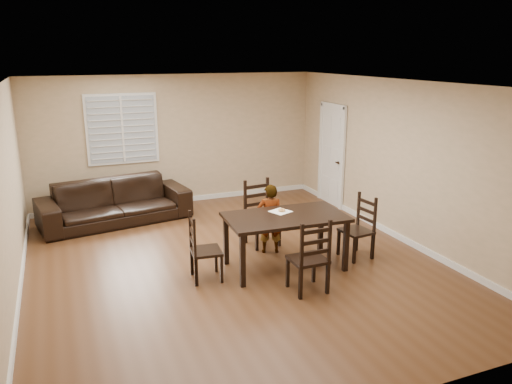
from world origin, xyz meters
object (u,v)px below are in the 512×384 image
chair_left (198,250)px  donut (282,210)px  chair_near (259,214)px  dining_table (285,221)px  chair_right (362,229)px  chair_far (312,261)px  sofa (115,202)px  child (270,219)px

chair_left → donut: chair_left is taller
donut → chair_near: bearing=90.0°
dining_table → chair_right: chair_right is taller
dining_table → donut: (0.03, 0.20, 0.11)m
chair_far → chair_right: chair_far is taller
chair_near → chair_right: chair_near is taller
chair_near → donut: size_ratio=9.72×
chair_right → donut: size_ratio=8.87×
chair_right → sofa: size_ratio=0.36×
chair_near → chair_right: bearing=-48.6°
chair_near → donut: (0.00, -0.92, 0.35)m
donut → sofa: bearing=126.3°
child → donut: 0.52m
chair_far → child: child is taller
chair_far → donut: 1.18m
chair_far → chair_left: (-1.28, 0.99, -0.03)m
chair_far → chair_near: bearing=-92.6°
child → donut: (0.00, -0.44, 0.28)m
chair_near → sofa: bearing=130.4°
chair_left → dining_table: bearing=-87.1°
chair_left → chair_near: bearing=-46.4°
donut → sofa: donut is taller
dining_table → chair_near: bearing=91.1°
chair_far → chair_right: size_ratio=1.05×
chair_right → donut: (-1.29, 0.24, 0.39)m
chair_left → child: (1.35, 0.56, 0.12)m
chair_far → sofa: bearing=-63.5°
chair_left → chair_right: 2.64m
dining_table → donut: bearing=83.7°
chair_near → sofa: (-2.12, 1.97, -0.10)m
dining_table → donut: 0.23m
dining_table → chair_near: (0.03, 1.11, -0.24)m
chair_near → chair_far: 2.04m
chair_right → sofa: bearing=-139.0°
chair_near → sofa: 2.90m
chair_right → child: bearing=-124.1°
dining_table → chair_far: 0.96m
chair_far → child: size_ratio=0.92×
chair_right → dining_table: bearing=-98.3°
chair_near → donut: chair_near is taller
child → chair_right: bearing=169.9°
chair_far → dining_table: bearing=-93.0°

